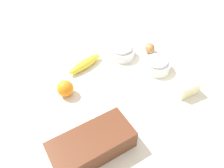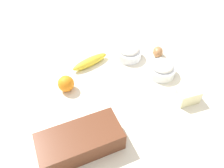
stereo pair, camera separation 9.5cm
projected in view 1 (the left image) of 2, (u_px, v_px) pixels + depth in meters
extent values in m
cube|color=silver|center=(112.00, 92.00, 0.98)|extent=(2.40, 2.40, 0.02)
cube|color=brown|center=(92.00, 145.00, 0.75)|extent=(0.30, 0.17, 0.08)
cube|color=black|center=(92.00, 144.00, 0.75)|extent=(0.28, 0.15, 0.07)
cylinder|color=white|center=(122.00, 53.00, 1.13)|extent=(0.13, 0.13, 0.04)
torus|color=white|center=(122.00, 50.00, 1.11)|extent=(0.13, 0.13, 0.01)
ellipsoid|color=white|center=(122.00, 48.00, 1.10)|extent=(0.10, 0.10, 0.04)
cylinder|color=white|center=(156.00, 66.00, 1.06)|extent=(0.13, 0.13, 0.04)
torus|color=white|center=(157.00, 63.00, 1.04)|extent=(0.13, 0.13, 0.01)
ellipsoid|color=white|center=(157.00, 61.00, 1.03)|extent=(0.10, 0.10, 0.04)
ellipsoid|color=yellow|center=(85.00, 64.00, 1.07)|extent=(0.19, 0.11, 0.04)
sphere|color=orange|center=(65.00, 88.00, 0.94)|extent=(0.07, 0.07, 0.07)
cube|color=#F4EDB2|center=(186.00, 87.00, 0.95)|extent=(0.09, 0.07, 0.06)
ellipsoid|color=#A77044|center=(150.00, 48.00, 1.15)|extent=(0.07, 0.08, 0.05)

